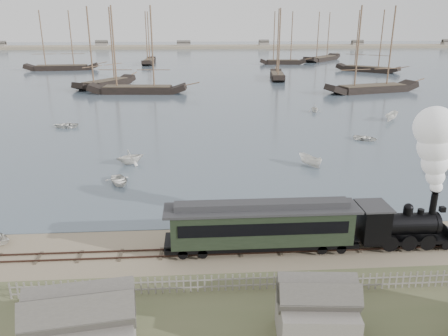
{
  "coord_description": "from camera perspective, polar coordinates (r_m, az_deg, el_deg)",
  "views": [
    {
      "loc": [
        -4.26,
        -31.16,
        16.64
      ],
      "look_at": [
        -1.61,
        7.45,
        3.5
      ],
      "focal_mm": 35.0,
      "sensor_mm": 36.0,
      "label": 1
    }
  ],
  "objects": [
    {
      "name": "ground",
      "position": [
        35.58,
        3.46,
        -9.16
      ],
      "size": [
        600.0,
        600.0,
        0.0
      ],
      "primitive_type": "plane",
      "color": "gray",
      "rests_on": "ground"
    },
    {
      "name": "harbor_water",
      "position": [
        201.89,
        -2.78,
        14.01
      ],
      "size": [
        600.0,
        336.0,
        0.06
      ],
      "primitive_type": "cube",
      "color": "#4B5A6B",
      "rests_on": "ground"
    },
    {
      "name": "rail_track",
      "position": [
        33.82,
        3.89,
        -10.68
      ],
      "size": [
        120.0,
        1.8,
        0.16
      ],
      "color": "#3D2821",
      "rests_on": "ground"
    },
    {
      "name": "picket_fence_west",
      "position": [
        29.42,
        -7.9,
        -15.89
      ],
      "size": [
        19.0,
        0.1,
        1.2
      ],
      "primitive_type": null,
      "color": "slate",
      "rests_on": "ground"
    },
    {
      "name": "far_spit",
      "position": [
        281.69,
        -3.16,
        15.34
      ],
      "size": [
        500.0,
        20.0,
        1.8
      ],
      "primitive_type": "cube",
      "color": "tan",
      "rests_on": "ground"
    },
    {
      "name": "locomotive",
      "position": [
        35.79,
        24.82,
        -2.36
      ],
      "size": [
        8.39,
        3.13,
        10.46
      ],
      "color": "black",
      "rests_on": "ground"
    },
    {
      "name": "passenger_coach",
      "position": [
        32.89,
        4.9,
        -7.35
      ],
      "size": [
        14.41,
        2.78,
        3.5
      ],
      "color": "black",
      "rests_on": "ground"
    },
    {
      "name": "rowboat_0",
      "position": [
        47.87,
        -13.55,
        -1.59
      ],
      "size": [
        4.17,
        3.59,
        0.73
      ],
      "primitive_type": "imported",
      "rotation": [
        0.0,
        0.0,
        0.36
      ],
      "color": "white",
      "rests_on": "harbor_water"
    },
    {
      "name": "rowboat_1",
      "position": [
        54.06,
        -12.16,
        1.46
      ],
      "size": [
        4.22,
        4.41,
        1.81
      ],
      "primitive_type": "imported",
      "rotation": [
        0.0,
        0.0,
        2.05
      ],
      "color": "white",
      "rests_on": "harbor_water"
    },
    {
      "name": "rowboat_2",
      "position": [
        53.14,
        11.16,
        0.95
      ],
      "size": [
        3.53,
        2.98,
        1.31
      ],
      "primitive_type": "imported",
      "rotation": [
        0.0,
        0.0,
        3.74
      ],
      "color": "white",
      "rests_on": "harbor_water"
    },
    {
      "name": "rowboat_3",
      "position": [
        66.79,
        17.99,
        3.77
      ],
      "size": [
        4.04,
        4.23,
        0.71
      ],
      "primitive_type": "imported",
      "rotation": [
        0.0,
        0.0,
        0.92
      ],
      "color": "white",
      "rests_on": "harbor_water"
    },
    {
      "name": "rowboat_5",
      "position": [
        81.68,
        21.03,
        6.33
      ],
      "size": [
        3.77,
        3.72,
        1.49
      ],
      "primitive_type": "imported",
      "rotation": [
        0.0,
        0.0,
        2.37
      ],
      "color": "white",
      "rests_on": "harbor_water"
    },
    {
      "name": "rowboat_6",
      "position": [
        75.84,
        -19.98,
        5.31
      ],
      "size": [
        2.83,
        3.95,
        0.81
      ],
      "primitive_type": "imported",
      "rotation": [
        0.0,
        0.0,
        4.71
      ],
      "color": "white",
      "rests_on": "harbor_water"
    },
    {
      "name": "rowboat_7",
      "position": [
        85.17,
        11.75,
        7.63
      ],
      "size": [
        2.8,
        2.43,
        1.44
      ],
      "primitive_type": "imported",
      "rotation": [
        0.0,
        0.0,
        6.26
      ],
      "color": "white",
      "rests_on": "harbor_water"
    },
    {
      "name": "schooner_1",
      "position": [
        119.8,
        -15.59,
        14.95
      ],
      "size": [
        14.59,
        19.21,
        20.0
      ],
      "primitive_type": null,
      "rotation": [
        0.0,
        0.0,
        1.0
      ],
      "color": "black",
      "rests_on": "harbor_water"
    },
    {
      "name": "schooner_2",
      "position": [
        106.77,
        -11.53,
        14.86
      ],
      "size": [
        23.45,
        6.97,
        20.0
      ],
      "primitive_type": null,
      "rotation": [
        0.0,
        0.0,
        -0.07
      ],
      "color": "black",
      "rests_on": "harbor_water"
    },
    {
      "name": "schooner_3",
      "position": [
        131.94,
        7.13,
        15.76
      ],
      "size": [
        6.19,
        17.95,
        20.0
      ],
      "primitive_type": null,
      "rotation": [
        0.0,
        0.0,
        1.45
      ],
      "color": "black",
      "rests_on": "harbor_water"
    },
    {
      "name": "schooner_4",
      "position": [
        112.4,
        19.26,
        14.4
      ],
      "size": [
        24.65,
        11.58,
        20.0
      ],
      "primitive_type": null,
      "rotation": [
        0.0,
        0.0,
        0.26
      ],
      "color": "black",
      "rests_on": "harbor_water"
    },
    {
      "name": "schooner_5",
      "position": [
        158.45,
        18.55,
        15.45
      ],
      "size": [
        19.09,
        17.51,
        20.0
      ],
      "primitive_type": null,
      "rotation": [
        0.0,
        0.0,
        -0.72
      ],
      "color": "black",
      "rests_on": "harbor_water"
    },
    {
      "name": "schooner_6",
      "position": [
        165.86,
        -20.83,
        15.32
      ],
      "size": [
        24.96,
        7.83,
        20.0
      ],
      "primitive_type": null,
      "rotation": [
        0.0,
        0.0,
        0.09
      ],
      "color": "black",
      "rests_on": "harbor_water"
    },
    {
      "name": "schooner_7",
      "position": [
        180.73,
        -9.94,
        16.4
      ],
      "size": [
        4.74,
        19.14,
        20.0
      ],
      "primitive_type": null,
      "rotation": [
        0.0,
        0.0,
        1.55
      ],
      "color": "black",
      "rests_on": "harbor_water"
    },
    {
      "name": "schooner_8",
      "position": [
        178.19,
        7.81,
        16.47
      ],
      "size": [
        17.95,
        4.88,
        20.0
      ],
      "primitive_type": null,
      "rotation": [
        0.0,
        0.0,
        -0.04
      ],
      "color": "black",
      "rests_on": "harbor_water"
    },
    {
      "name": "schooner_9",
      "position": [
        197.42,
        12.9,
        16.4
      ],
      "size": [
        21.85,
        23.65,
        20.0
      ],
      "primitive_type": null,
      "rotation": [
        0.0,
        0.0,
        0.85
      ],
      "color": "black",
      "rests_on": "harbor_water"
    }
  ]
}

